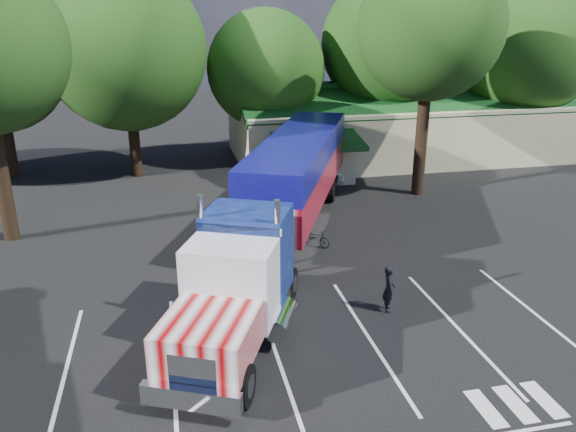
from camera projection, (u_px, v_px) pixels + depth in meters
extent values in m
plane|color=black|center=(248.00, 271.00, 23.50)|extent=(120.00, 120.00, 0.00)
cube|color=beige|center=(396.00, 129.00, 42.16)|extent=(24.00, 11.00, 4.00)
cube|color=#13451A|center=(412.00, 99.00, 39.10)|extent=(24.20, 6.25, 2.10)
cube|color=#13451A|center=(386.00, 91.00, 43.51)|extent=(24.20, 6.25, 2.10)
cube|color=beige|center=(312.00, 160.00, 35.52)|extent=(5.00, 2.50, 2.80)
cube|color=#13451A|center=(318.00, 141.00, 33.82)|extent=(5.40, 3.19, 0.80)
cylinder|color=black|center=(9.00, 146.00, 36.57)|extent=(0.70, 0.70, 4.00)
cylinder|color=black|center=(135.00, 143.00, 36.65)|extent=(0.70, 0.70, 4.30)
sphere|color=#1B4212|center=(126.00, 50.00, 34.64)|extent=(10.00, 10.00, 10.00)
cylinder|color=black|center=(267.00, 138.00, 39.76)|extent=(0.70, 0.70, 3.60)
sphere|color=#1B4212|center=(266.00, 69.00, 38.13)|extent=(8.00, 8.00, 8.00)
cylinder|color=black|center=(384.00, 126.00, 41.87)|extent=(0.70, 0.70, 4.50)
sphere|color=#1B4212|center=(389.00, 44.00, 39.88)|extent=(9.60, 9.60, 9.60)
cylinder|color=black|center=(513.00, 127.00, 42.87)|extent=(0.70, 0.70, 3.90)
sphere|color=#1B4212|center=(524.00, 48.00, 40.88)|extent=(10.40, 10.40, 10.40)
cylinder|color=black|center=(2.00, 178.00, 25.89)|extent=(0.70, 0.70, 6.00)
cylinder|color=black|center=(421.00, 140.00, 32.50)|extent=(0.70, 0.70, 6.50)
sphere|color=#1B4212|center=(431.00, 26.00, 30.37)|extent=(8.00, 8.00, 8.00)
cube|color=black|center=(236.00, 316.00, 18.41)|extent=(4.15, 7.51, 0.28)
cube|color=white|center=(191.00, 399.00, 14.63)|extent=(2.64, 1.37, 0.61)
cube|color=white|center=(193.00, 372.00, 14.61)|extent=(1.26, 0.66, 0.99)
cube|color=silver|center=(208.00, 339.00, 15.70)|extent=(3.40, 3.45, 1.27)
cube|color=silver|center=(231.00, 282.00, 17.51)|extent=(3.24, 2.74, 2.54)
cube|color=black|center=(223.00, 276.00, 16.66)|extent=(2.36, 1.11, 1.10)
cube|color=white|center=(238.00, 229.00, 17.88)|extent=(2.67, 1.27, 0.28)
cube|color=#0C1455|center=(248.00, 251.00, 19.26)|extent=(3.42, 3.14, 2.98)
cylinder|color=white|center=(202.00, 249.00, 18.46)|extent=(0.26, 0.26, 3.76)
cylinder|color=white|center=(277.00, 255.00, 17.97)|extent=(0.26, 0.26, 3.76)
cylinder|color=white|center=(195.00, 310.00, 18.79)|extent=(1.38, 1.91, 0.73)
cylinder|color=white|center=(282.00, 319.00, 18.22)|extent=(1.38, 1.91, 0.73)
cube|color=silver|center=(299.00, 178.00, 28.15)|extent=(8.37, 14.09, 1.66)
cube|color=#0C0A66|center=(299.00, 149.00, 27.64)|extent=(8.37, 14.09, 1.33)
cube|color=black|center=(314.00, 180.00, 32.91)|extent=(2.78, 4.07, 0.39)
cube|color=black|center=(254.00, 253.00, 23.35)|extent=(0.17, 0.17, 1.55)
cube|color=black|center=(291.00, 256.00, 23.06)|extent=(0.17, 0.17, 1.55)
cube|color=white|center=(320.00, 176.00, 35.40)|extent=(2.48, 1.20, 0.13)
cylinder|color=black|center=(164.00, 375.00, 15.75)|extent=(0.85, 1.27, 1.22)
cylinder|color=black|center=(244.00, 386.00, 15.31)|extent=(0.85, 1.27, 1.22)
cylinder|color=black|center=(221.00, 292.00, 20.43)|extent=(0.85, 1.27, 1.22)
cylinder|color=black|center=(283.00, 298.00, 19.99)|extent=(0.85, 1.27, 1.22)
cylinder|color=black|center=(231.00, 278.00, 21.55)|extent=(0.85, 1.27, 1.22)
cylinder|color=black|center=(290.00, 283.00, 21.11)|extent=(0.85, 1.27, 1.22)
cylinder|color=black|center=(291.00, 189.00, 32.43)|extent=(0.85, 1.27, 1.22)
cylinder|color=black|center=(331.00, 191.00, 31.99)|extent=(0.85, 1.27, 1.22)
cylinder|color=black|center=(296.00, 182.00, 33.65)|extent=(0.85, 1.27, 1.22)
cylinder|color=black|center=(334.00, 185.00, 33.21)|extent=(0.85, 1.27, 1.22)
imported|color=black|center=(389.00, 289.00, 20.12)|extent=(0.56, 0.72, 1.74)
imported|color=black|center=(315.00, 237.00, 25.97)|extent=(1.46, 1.61, 0.85)
imported|color=#A5A9AD|center=(307.00, 176.00, 34.49)|extent=(4.54, 2.23, 1.43)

